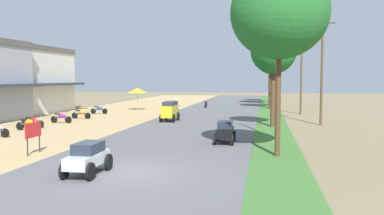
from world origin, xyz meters
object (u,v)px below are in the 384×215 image
Objects in this scene: utility_pole_near at (301,66)px; motorbike_foreground_rider at (177,108)px; vendor_umbrella at (137,90)px; car_hatchback_black at (225,131)px; parked_motorbike_third at (28,123)px; parked_motorbike_seventh at (99,109)px; median_tree_fourth at (271,48)px; median_tree_third at (271,58)px; car_van_yellow at (170,110)px; parked_motorbike_sixth at (81,113)px; median_tree_second at (274,51)px; streetlamp_near at (277,67)px; motorbike_ahead_second at (206,104)px; streetlamp_mid at (269,74)px; car_sedan_silver at (88,157)px; median_tree_fifth at (270,55)px; parked_motorbike_fourth at (33,121)px; parked_motorbike_fifth at (61,117)px; utility_pole_far at (322,69)px; median_tree_nearest at (279,13)px; street_signboard at (33,132)px.

utility_pole_near is 5.21× the size of motorbike_foreground_rider.
vendor_umbrella is 24.55m from car_hatchback_black.
parked_motorbike_third is 13.07m from parked_motorbike_seventh.
median_tree_third is at bearing -90.67° from median_tree_fourth.
parked_motorbike_sixth is at bearing 174.44° from car_van_yellow.
median_tree_second reaches higher than streetlamp_near.
motorbike_ahead_second is (-7.64, 18.09, -5.08)m from median_tree_second.
streetlamp_mid is 29.68m from motorbike_foreground_rider.
vendor_umbrella is 0.32× the size of median_tree_third.
median_tree_second is 11.98m from utility_pole_near.
parked_motorbike_sixth is 0.80× the size of car_sedan_silver.
streetlamp_near is at bearing -55.45° from motorbike_foreground_rider.
utility_pole_near reaches higher than median_tree_fifth.
median_tree_third is (16.75, 15.55, 5.53)m from parked_motorbike_sixth.
parked_motorbike_third is 11.07m from car_van_yellow.
utility_pole_near is (20.22, 15.34, 4.33)m from parked_motorbike_fourth.
vendor_umbrella is at bearing 81.92° from parked_motorbike_fifth.
parked_motorbike_third is at bearing -115.06° from median_tree_fifth.
median_tree_fourth is at bearing 62.61° from motorbike_foreground_rider.
parked_motorbike_third is 1.00× the size of parked_motorbike_seventh.
vendor_umbrella reaches higher than parked_motorbike_sixth.
streetlamp_mid is at bearing 62.68° from parked_motorbike_sixth.
utility_pole_far reaches higher than parked_motorbike_sixth.
parked_motorbike_sixth is (0.52, 6.74, 0.00)m from parked_motorbike_fourth.
parked_motorbike_seventh is at bearing 146.82° from car_van_yellow.
motorbike_ahead_second is at bearing 34.93° from vendor_umbrella.
median_tree_fourth reaches higher than median_tree_fifth.
parked_motorbike_sixth is at bearing 116.48° from car_sedan_silver.
car_sedan_silver is (9.62, -19.31, 0.19)m from parked_motorbike_sixth.
motorbike_ahead_second is (-7.62, 29.45, -6.02)m from median_tree_nearest.
median_tree_fifth is (17.42, 34.67, 6.69)m from parked_motorbike_fourth.
motorbike_ahead_second is at bearing 125.44° from utility_pole_far.
streetlamp_near is (17.18, -13.64, 3.77)m from parked_motorbike_seventh.
median_tree_fifth reaches higher than streetlamp_mid.
car_van_yellow is (6.39, -10.96, -1.28)m from vendor_umbrella.
street_signboard is at bearing -147.82° from streetlamp_near.
parked_motorbike_seventh is 0.71× the size of vendor_umbrella.
streetlamp_near is at bearing -38.44° from parked_motorbike_seventh.
parked_motorbike_seventh is 0.24× the size of median_tree_second.
parked_motorbike_sixth is at bearing -84.91° from parked_motorbike_seventh.
motorbike_foreground_rider is at bearing 96.30° from car_van_yellow.
parked_motorbike_fifth and parked_motorbike_seventh have the same top height.
median_tree_second is at bearing 12.38° from parked_motorbike_fourth.
median_tree_second is 1.00× the size of streetlamp_near.
median_tree_fifth is 36.78m from streetlamp_near.
parked_motorbike_fifth and parked_motorbike_sixth have the same top height.
parked_motorbike_third is at bearing 130.67° from car_sedan_silver.
median_tree_fifth is (17.34, 23.03, 6.69)m from parked_motorbike_seventh.
parked_motorbike_third is at bearing -111.14° from motorbike_ahead_second.
car_hatchback_black is (13.90, -3.05, 0.19)m from parked_motorbike_third.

